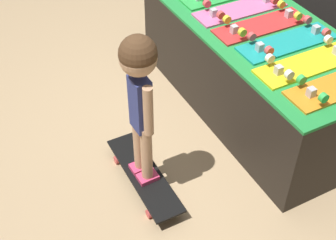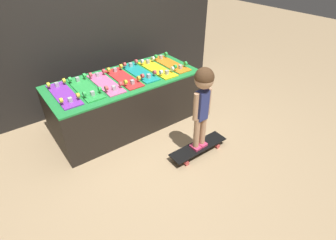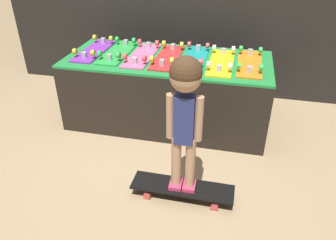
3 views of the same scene
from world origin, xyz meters
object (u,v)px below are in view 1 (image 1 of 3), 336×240
(skateboard_teal_on_rack, at_px, (288,41))
(skateboard_on_floor, at_px, (144,175))
(child, at_px, (139,85))
(skateboard_yellow_on_rack, at_px, (308,63))
(skateboard_red_on_rack, at_px, (262,24))
(skateboard_pink_on_rack, at_px, (240,8))

(skateboard_teal_on_rack, xyz_separation_m, skateboard_on_floor, (0.10, -1.06, -0.59))
(skateboard_on_floor, relative_size, child, 0.76)
(skateboard_teal_on_rack, height_order, child, child)
(skateboard_yellow_on_rack, bearing_deg, child, -97.77)
(skateboard_teal_on_rack, xyz_separation_m, skateboard_yellow_on_rack, (0.24, -0.04, 0.00))
(skateboard_red_on_rack, relative_size, skateboard_teal_on_rack, 1.00)
(skateboard_teal_on_rack, distance_m, skateboard_yellow_on_rack, 0.25)
(skateboard_pink_on_rack, height_order, child, child)
(skateboard_yellow_on_rack, height_order, child, child)
(skateboard_on_floor, bearing_deg, skateboard_teal_on_rack, 95.59)
(child, bearing_deg, skateboard_red_on_rack, 106.27)
(skateboard_teal_on_rack, distance_m, child, 1.07)
(skateboard_on_floor, bearing_deg, skateboard_yellow_on_rack, 82.23)
(skateboard_red_on_rack, bearing_deg, skateboard_yellow_on_rack, -2.50)
(skateboard_pink_on_rack, height_order, skateboard_yellow_on_rack, same)
(skateboard_teal_on_rack, bearing_deg, skateboard_on_floor, -84.41)
(skateboard_red_on_rack, relative_size, child, 0.68)
(skateboard_teal_on_rack, xyz_separation_m, child, (0.10, -1.06, 0.10))
(skateboard_pink_on_rack, relative_size, child, 0.68)
(skateboard_yellow_on_rack, bearing_deg, skateboard_on_floor, -97.77)
(skateboard_pink_on_rack, relative_size, skateboard_red_on_rack, 1.00)
(skateboard_teal_on_rack, bearing_deg, child, -84.41)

